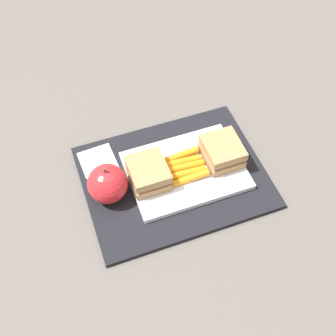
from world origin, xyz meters
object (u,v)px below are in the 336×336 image
apple (108,185)px  food_tray (185,170)px  sandwich_half_right (148,173)px  sandwich_half_left (222,151)px  paper_napkin (98,161)px  carrot_sticks_bundle (186,167)px

apple → food_tray: bearing=-179.2°
sandwich_half_right → apple: size_ratio=0.91×
food_tray → sandwich_half_left: sandwich_half_left is taller
sandwich_half_left → sandwich_half_right: same height
sandwich_half_left → sandwich_half_right: bearing=0.0°
apple → paper_napkin: size_ratio=1.26×
sandwich_half_left → sandwich_half_right: 0.16m
sandwich_half_left → sandwich_half_right: (0.16, 0.00, 0.00)m
food_tray → paper_napkin: food_tray is taller
sandwich_half_right → paper_napkin: size_ratio=1.14×
food_tray → carrot_sticks_bundle: bearing=-31.4°
food_tray → sandwich_half_right: 0.08m
sandwich_half_left → paper_napkin: (0.24, -0.09, -0.03)m
food_tray → paper_napkin: size_ratio=3.29×
sandwich_half_left → carrot_sticks_bundle: sandwich_half_left is taller
sandwich_half_right → sandwich_half_left: bearing=180.0°
carrot_sticks_bundle → apple: 0.16m
food_tray → sandwich_half_left: (-0.08, 0.00, 0.03)m
carrot_sticks_bundle → apple: size_ratio=0.89×
food_tray → apple: size_ratio=2.60×
carrot_sticks_bundle → sandwich_half_left: bearing=179.9°
sandwich_half_left → apple: 0.24m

